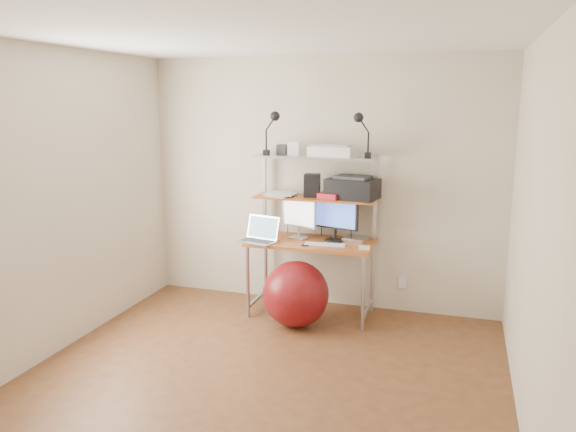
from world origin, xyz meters
The scene contains 20 objects.
room centered at (0.00, 0.00, 1.25)m, with size 3.60×3.60×3.60m.
computer_desk centered at (0.00, 1.50, 0.96)m, with size 1.20×0.60×1.57m.
wall_outlet centered at (0.85, 1.79, 0.30)m, with size 0.08×0.01×0.12m, color silver.
monitor_silver centered at (-0.15, 1.53, 0.97)m, with size 0.37×0.19×0.43m.
monitor_black centered at (0.21, 1.53, 0.98)m, with size 0.46×0.18×0.47m.
laptop centered at (-0.46, 1.29, 0.79)m, with size 0.40×0.35×0.30m.
keyboard centered at (0.16, 1.33, 0.75)m, with size 0.38×0.11×0.01m, color silver.
mouse centered at (0.54, 1.29, 0.75)m, with size 0.10×0.06×0.03m, color silver.
mac_mini centered at (0.41, 1.57, 0.76)m, with size 0.21×0.21×0.04m, color #B6B6BA.
phone centered at (0.00, 1.29, 0.74)m, with size 0.07×0.12×0.01m, color black.
printer centered at (0.36, 1.58, 1.25)m, with size 0.52×0.40×0.22m.
nas_cube centered at (-0.03, 1.58, 1.26)m, with size 0.15×0.15×0.22m, color black.
red_box centered at (0.16, 1.50, 1.18)m, with size 0.20×0.13×0.06m, color #B11C25.
scanner centered at (0.17, 1.56, 1.60)m, with size 0.45×0.31×0.11m.
box_white centered at (-0.22, 1.58, 1.62)m, with size 0.11×0.09×0.13m, color silver.
box_grey centered at (-0.35, 1.62, 1.60)m, with size 0.10×0.10×0.10m, color #323234.
clip_lamp_left centered at (-0.40, 1.48, 1.86)m, with size 0.17×0.09×0.42m.
clip_lamp_right centered at (0.44, 1.49, 1.85)m, with size 0.16×0.09×0.41m.
exercise_ball centered at (-0.06, 1.11, 0.31)m, with size 0.62×0.62×0.62m, color maroon.
paper_stack centered at (-0.36, 1.57, 1.16)m, with size 0.36×0.40×0.02m.
Camera 1 is at (1.36, -3.63, 2.06)m, focal length 35.00 mm.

